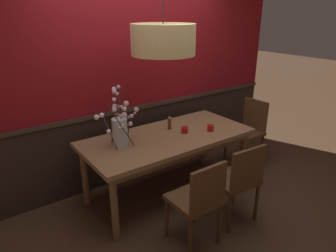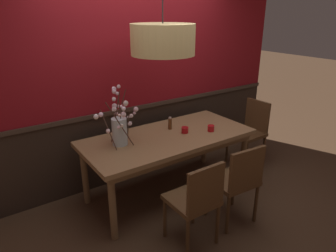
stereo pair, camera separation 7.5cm
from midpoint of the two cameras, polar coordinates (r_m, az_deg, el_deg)
name	(u,v)px [view 1 (the left image)]	position (r m, az deg, el deg)	size (l,w,h in m)	color
ground_plane	(168,192)	(3.91, -0.56, -12.16)	(24.00, 24.00, 0.00)	#4C3321
back_wall	(136,70)	(3.90, -6.44, 10.32)	(4.48, 0.14, 2.87)	#2D2119
dining_table	(168,142)	(3.58, -0.60, -3.00)	(1.97, 0.92, 0.76)	#997047
chair_near_side_left	(198,199)	(2.90, 4.90, -13.24)	(0.42, 0.42, 0.88)	brown
chair_far_side_right	(148,129)	(4.46, -4.27, -0.61)	(0.47, 0.42, 0.88)	brown
chair_head_east_end	(249,128)	(4.55, 14.23, -0.45)	(0.44, 0.42, 0.93)	brown
chair_far_side_left	(113,136)	(4.23, -10.67, -1.78)	(0.46, 0.40, 0.95)	brown
chair_near_side_right	(238,178)	(3.25, 12.21, -9.46)	(0.47, 0.44, 0.89)	brown
vase_with_blossoms	(120,128)	(3.28, -9.54, -0.42)	(0.49, 0.44, 0.61)	silver
candle_holder_nearer_center	(185,130)	(3.62, 2.51, -0.69)	(0.08, 0.08, 0.07)	red
candle_holder_nearer_edge	(211,128)	(3.70, 7.29, -0.34)	(0.08, 0.08, 0.07)	red
condiment_bottle	(170,123)	(3.71, -0.29, 0.50)	(0.05, 0.05, 0.15)	brown
pendant_lamp	(163,40)	(3.14, -1.61, 15.69)	(0.64, 0.64, 1.17)	tan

